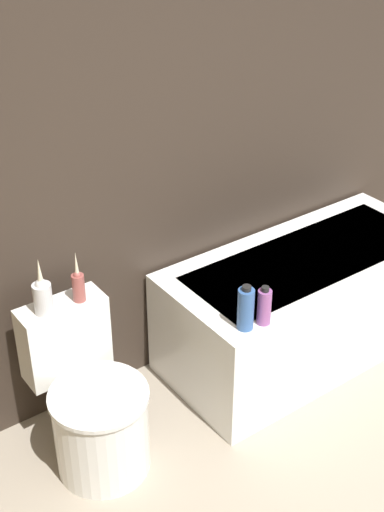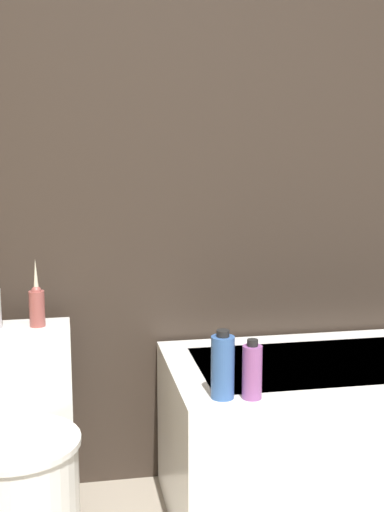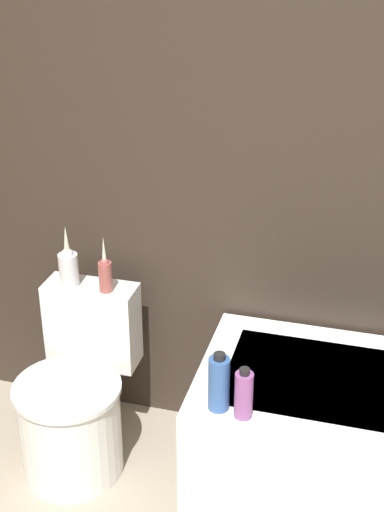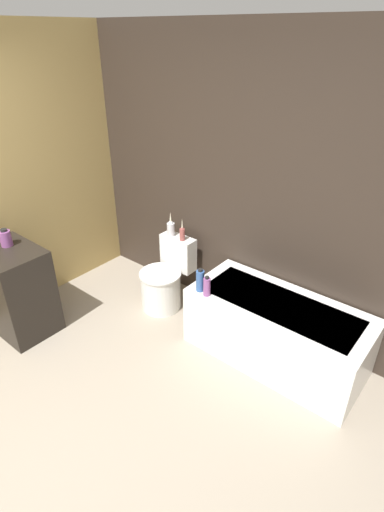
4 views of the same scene
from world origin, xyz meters
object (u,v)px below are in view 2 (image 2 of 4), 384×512
vase_silver (37,304)px  shampoo_bottle_short (252,371)px  toilet (17,468)px  bathtub (376,432)px  shampoo_bottle_tall (223,366)px

vase_silver → shampoo_bottle_short: size_ratio=1.27×
vase_silver → shampoo_bottle_short: 0.78m
toilet → vase_silver: bearing=67.4°
toilet → bathtub: bearing=1.2°
toilet → vase_silver: size_ratio=2.98×
bathtub → shampoo_bottle_tall: bearing=-158.0°
vase_silver → shampoo_bottle_short: (0.64, -0.43, -0.13)m
toilet → shampoo_bottle_tall: (0.63, -0.23, 0.38)m
bathtub → shampoo_bottle_tall: 0.77m
vase_silver → shampoo_bottle_short: vase_silver is taller
toilet → shampoo_bottle_tall: size_ratio=3.29×
toilet → shampoo_bottle_short: 0.84m
toilet → shampoo_bottle_tall: shampoo_bottle_tall is taller
bathtub → shampoo_bottle_tall: shampoo_bottle_tall is taller
bathtub → toilet: toilet is taller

